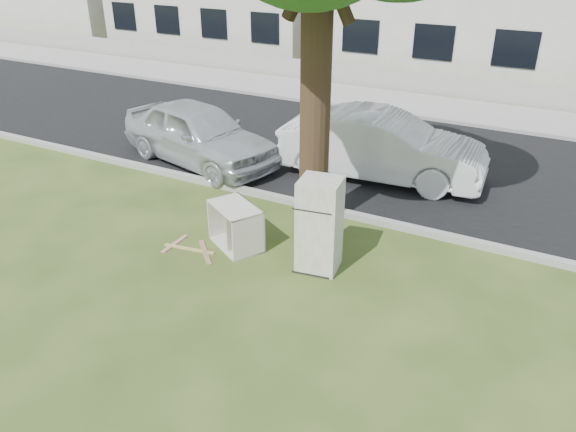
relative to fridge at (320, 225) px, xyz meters
The scene contains 13 objects.
ground 1.00m from the fridge, 126.50° to the right, with size 120.00×120.00×0.00m, color #2E4318.
road 5.59m from the fridge, 93.65° to the left, with size 120.00×7.00×0.01m, color black.
kerb_near 2.16m from the fridge, 100.13° to the left, with size 120.00×0.18×0.12m, color gray.
kerb_far 9.12m from the fridge, 92.22° to the left, with size 120.00×0.18×0.12m, color gray.
sidewalk 10.56m from the fridge, 91.92° to the left, with size 120.00×2.80×0.01m, color gray.
low_wall 12.14m from the fridge, 91.67° to the left, with size 120.00×0.15×0.70m, color gray.
fridge is the anchor object (origin of this frame).
cabinet 1.68m from the fridge, behind, with size 1.02×0.63×0.79m, color silver.
plank_a 2.49m from the fridge, 166.23° to the right, with size 0.97×0.08×0.02m, color tan.
plank_b 2.19m from the fridge, 165.23° to the right, with size 0.87×0.09×0.02m, color #946C4D.
plank_c 2.81m from the fridge, 168.75° to the right, with size 0.71×0.08×0.02m, color tan.
car_center 4.22m from the fridge, 95.79° to the left, with size 1.61×4.61×1.52m, color silver.
car_left 5.54m from the fridge, 146.95° to the left, with size 1.74×4.33×1.48m, color #B4B7BC.
Camera 1 is at (3.72, -6.90, 5.09)m, focal length 35.00 mm.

